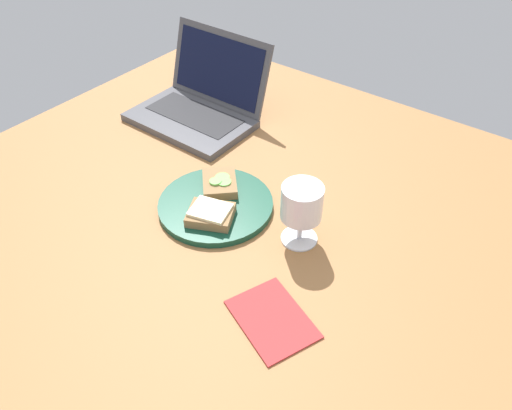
% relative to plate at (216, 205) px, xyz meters
% --- Properties ---
extents(wooden_table, '(1.40, 1.40, 0.03)m').
position_rel_plate_xyz_m(wooden_table, '(0.04, -0.03, -0.02)').
color(wooden_table, '#9E6B3D').
rests_on(wooden_table, ground).
extents(plate, '(0.25, 0.25, 0.02)m').
position_rel_plate_xyz_m(plate, '(0.00, 0.00, 0.00)').
color(plate, '#144733').
rests_on(plate, wooden_table).
extents(sandwich_with_cucumber, '(0.12, 0.12, 0.03)m').
position_rel_plate_xyz_m(sandwich_with_cucumber, '(-0.03, 0.05, 0.02)').
color(sandwich_with_cucumber, '#937047').
rests_on(sandwich_with_cucumber, plate).
extents(sandwich_with_cheese, '(0.12, 0.11, 0.03)m').
position_rel_plate_xyz_m(sandwich_with_cheese, '(0.03, -0.05, 0.02)').
color(sandwich_with_cheese, '#937047').
rests_on(sandwich_with_cheese, plate).
extents(wine_glass, '(0.08, 0.08, 0.14)m').
position_rel_plate_xyz_m(wine_glass, '(0.20, 0.03, 0.08)').
color(wine_glass, white).
rests_on(wine_glass, wooden_table).
extents(laptop, '(0.33, 0.27, 0.21)m').
position_rel_plate_xyz_m(laptop, '(-0.28, 0.26, 0.03)').
color(laptop, '#4C4C51').
rests_on(laptop, wooden_table).
extents(napkin, '(0.18, 0.16, 0.00)m').
position_rel_plate_xyz_m(napkin, '(0.28, -0.17, -0.01)').
color(napkin, '#B23333').
rests_on(napkin, wooden_table).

